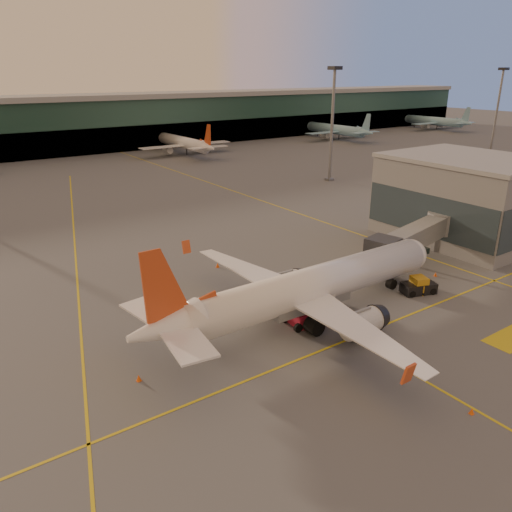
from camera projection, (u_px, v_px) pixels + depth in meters
ground at (351, 380)px, 42.27m from camera, size 600.00×600.00×0.00m
taxi_markings at (95, 251)px, 72.49m from camera, size 100.12×173.00×0.01m
terminal at (10, 128)px, 148.08m from camera, size 400.00×20.00×17.60m
gate_building at (465, 198)px, 76.39m from camera, size 18.40×22.40×12.60m
mast_east_near at (333, 116)px, 114.26m from camera, size 2.40×2.40×25.60m
mast_east_far at (498, 104)px, 157.66m from camera, size 2.40×2.40×25.60m
distant_aircraft_row at (74, 165)px, 138.69m from camera, size 350.00×34.00×13.00m
main_airplane at (306, 289)px, 50.84m from camera, size 37.49×33.67×11.34m
jet_bridge at (419, 236)px, 66.60m from camera, size 20.24×7.24×5.69m
catering_truck at (305, 301)px, 50.83m from camera, size 6.13×3.16×4.60m
gpu_cart at (422, 288)px, 58.78m from camera, size 2.37×1.82×1.23m
pushback_tug at (419, 286)px, 58.59m from camera, size 4.34×3.22×2.00m
cone_nose at (435, 274)px, 63.54m from camera, size 0.42×0.42×0.54m
cone_tail at (139, 378)px, 42.06m from camera, size 0.45×0.45×0.57m
cone_wing_right at (472, 411)px, 38.01m from camera, size 0.41×0.41×0.52m
cone_wing_left at (218, 265)px, 66.40m from camera, size 0.49×0.49×0.63m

